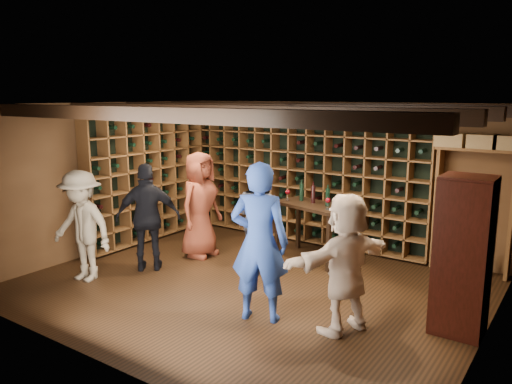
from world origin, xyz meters
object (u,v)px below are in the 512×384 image
Objects in this scene: guest_khaki at (82,226)px; guest_beige at (346,263)px; guest_red_floral at (200,205)px; guest_woman_black at (148,217)px; man_grey_suit at (260,217)px; display_cabinet at (462,259)px; man_blue_shirt at (259,242)px; tasting_table at (313,211)px.

guest_khaki is 3.81m from guest_beige.
guest_red_floral is at bearing 62.73° from guest_khaki.
man_grey_suit is at bearing 175.43° from guest_woman_black.
guest_woman_black is (-1.35, -0.99, 0.00)m from man_grey_suit.
man_blue_shirt is (-2.02, -0.99, 0.09)m from display_cabinet.
man_grey_suit is 0.96m from tasting_table.
man_blue_shirt reaches higher than guest_red_floral.
man_blue_shirt is 1.01m from guest_beige.
guest_beige is (-1.07, -0.69, -0.06)m from display_cabinet.
display_cabinet is 1.07× the size of guest_woman_black.
guest_red_floral is (-1.15, -0.03, 0.05)m from man_grey_suit.
guest_red_floral is 3.28m from guest_beige.
guest_red_floral reaches higher than guest_woman_black.
man_blue_shirt reaches higher than man_grey_suit.
guest_khaki is (-0.67, -1.78, -0.07)m from guest_red_floral.
man_grey_suit is at bearing -76.50° from man_blue_shirt.
guest_khaki reaches higher than guest_beige.
guest_beige reaches higher than tasting_table.
guest_khaki is at bearing -12.98° from man_blue_shirt.
man_blue_shirt reaches higher than tasting_table.
guest_khaki is (-0.47, -0.82, -0.02)m from guest_woman_black.
guest_woman_black is at bearing -120.43° from tasting_table.
guest_khaki is 1.20× the size of tasting_table.
guest_red_floral is 1.06× the size of guest_woman_black.
guest_woman_black is 1.03× the size of guest_khaki.
man_grey_suit is (-3.00, 0.47, -0.04)m from display_cabinet.
tasting_table is (-1.48, 2.01, 0.01)m from guest_beige.
guest_woman_black is 3.29m from guest_beige.
man_blue_shirt is 2.82m from guest_khaki.
man_grey_suit is 1.68m from guest_woman_black.
guest_khaki is at bearing 158.36° from guest_red_floral.
guest_beige is at bearing -146.92° from display_cabinet.
man_grey_suit is at bearing -98.38° from guest_beige.
guest_red_floral is 1.08× the size of guest_khaki.
display_cabinet is at bearing 146.09° from guest_woman_black.
guest_red_floral is 0.98m from guest_woman_black.
guest_woman_black reaches higher than guest_khaki.
display_cabinet reaches higher than guest_red_floral.
guest_red_floral reaches higher than man_grey_suit.
man_blue_shirt is at bearing 0.63° from guest_khaki.
man_grey_suit is 1.00× the size of guest_woman_black.
display_cabinet is at bearing -174.26° from man_blue_shirt.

